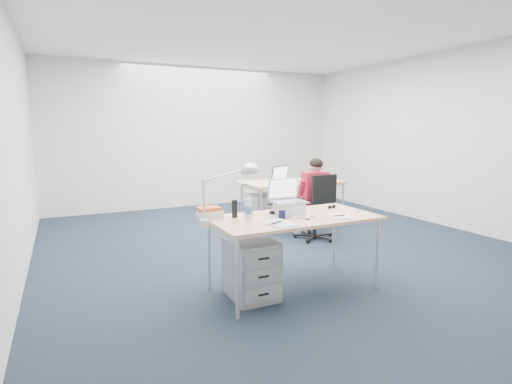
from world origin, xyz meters
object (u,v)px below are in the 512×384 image
(office_chair, at_px, (316,221))
(water_bottle, at_px, (248,207))
(seated_person, at_px, (311,198))
(drawer_pedestal_far, at_px, (263,212))
(desk_far, at_px, (293,184))
(can_koozie, at_px, (282,214))
(book_stack, at_px, (209,212))
(dark_laptop, at_px, (286,174))
(headphones, at_px, (279,212))
(bear_figurine, at_px, (250,208))
(computer_mouse, at_px, (307,217))
(far_cup, at_px, (311,176))
(desk_lamp, at_px, (222,194))
(cordless_phone, at_px, (235,209))
(drawer_pedestal_near, at_px, (251,268))
(silver_laptop, at_px, (289,197))
(wireless_keyboard, at_px, (302,216))
(sunglasses, at_px, (332,207))
(desk_near, at_px, (294,221))

(office_chair, xyz_separation_m, water_bottle, (-1.67, -1.30, 0.57))
(seated_person, relative_size, drawer_pedestal_far, 2.10)
(desk_far, bearing_deg, seated_person, -100.39)
(can_koozie, distance_m, water_bottle, 0.32)
(office_chair, bearing_deg, can_koozie, -134.07)
(book_stack, bearing_deg, dark_laptop, 44.60)
(headphones, relative_size, bear_figurine, 1.49)
(seated_person, bearing_deg, computer_mouse, -120.41)
(far_cup, bearing_deg, desk_lamp, -136.11)
(can_koozie, relative_size, cordless_phone, 0.59)
(drawer_pedestal_far, bearing_deg, drawer_pedestal_near, -119.34)
(silver_laptop, height_order, can_koozie, silver_laptop)
(can_koozie, height_order, book_stack, same)
(desk_far, distance_m, book_stack, 2.89)
(desk_far, height_order, can_koozie, can_koozie)
(wireless_keyboard, bearing_deg, desk_far, 64.98)
(far_cup, bearing_deg, book_stack, -140.36)
(headphones, distance_m, water_bottle, 0.41)
(computer_mouse, xyz_separation_m, headphones, (-0.11, 0.34, -0.00))
(headphones, height_order, sunglasses, headphones)
(dark_laptop, bearing_deg, drawer_pedestal_far, 166.17)
(seated_person, height_order, wireless_keyboard, seated_person)
(seated_person, distance_m, silver_laptop, 1.95)
(silver_laptop, distance_m, cordless_phone, 0.55)
(cordless_phone, relative_size, dark_laptop, 0.47)
(headphones, bearing_deg, seated_person, 58.92)
(wireless_keyboard, bearing_deg, office_chair, 55.32)
(office_chair, relative_size, bear_figurine, 7.26)
(desk_lamp, relative_size, dark_laptop, 1.54)
(dark_laptop, relative_size, far_cup, 4.19)
(desk_far, distance_m, drawer_pedestal_near, 2.94)
(office_chair, xyz_separation_m, bear_figurine, (-1.57, -1.13, 0.53))
(desk_near, height_order, dark_laptop, dark_laptop)
(drawer_pedestal_near, bearing_deg, seated_person, 42.60)
(drawer_pedestal_far, relative_size, silver_laptop, 1.58)
(computer_mouse, height_order, headphones, computer_mouse)
(headphones, distance_m, dark_laptop, 2.44)
(wireless_keyboard, relative_size, desk_lamp, 0.46)
(drawer_pedestal_far, xyz_separation_m, headphones, (-0.86, -2.04, 0.47))
(desk_far, distance_m, drawer_pedestal_far, 0.71)
(water_bottle, bearing_deg, computer_mouse, -26.59)
(seated_person, height_order, drawer_pedestal_near, seated_person)
(office_chair, height_order, book_stack, office_chair)
(office_chair, distance_m, drawer_pedestal_near, 2.19)
(office_chair, height_order, computer_mouse, office_chair)
(headphones, height_order, book_stack, book_stack)
(drawer_pedestal_far, bearing_deg, desk_near, -109.55)
(silver_laptop, bearing_deg, dark_laptop, 62.40)
(drawer_pedestal_far, height_order, headphones, headphones)
(drawer_pedestal_far, relative_size, wireless_keyboard, 2.12)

